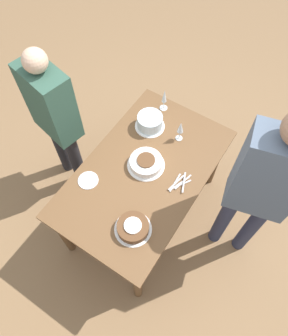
% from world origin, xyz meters
% --- Properties ---
extents(ground_plane, '(12.00, 12.00, 0.00)m').
position_xyz_m(ground_plane, '(0.00, 0.00, 0.00)').
color(ground_plane, '#8E6B47').
extents(dining_table, '(1.43, 0.87, 0.78)m').
position_xyz_m(dining_table, '(0.00, 0.00, 0.65)').
color(dining_table, brown).
rests_on(dining_table, ground_plane).
extents(cake_center_white, '(0.29, 0.29, 0.08)m').
position_xyz_m(cake_center_white, '(0.05, 0.02, 0.81)').
color(cake_center_white, white).
rests_on(cake_center_white, dining_table).
extents(cake_front_chocolate, '(0.26, 0.26, 0.08)m').
position_xyz_m(cake_front_chocolate, '(-0.42, -0.19, 0.81)').
color(cake_front_chocolate, white).
rests_on(cake_front_chocolate, dining_table).
extents(cake_back_decorated, '(0.24, 0.24, 0.12)m').
position_xyz_m(cake_back_decorated, '(0.38, 0.19, 0.84)').
color(cake_back_decorated, white).
rests_on(cake_back_decorated, dining_table).
extents(wine_glass_near, '(0.06, 0.06, 0.20)m').
position_xyz_m(wine_glass_near, '(0.41, -0.07, 0.91)').
color(wine_glass_near, silver).
rests_on(wine_glass_near, dining_table).
extents(wine_glass_far, '(0.07, 0.07, 0.21)m').
position_xyz_m(wine_glass_far, '(0.61, 0.20, 0.91)').
color(wine_glass_far, silver).
rests_on(wine_glass_far, dining_table).
extents(dessert_plate_left, '(0.15, 0.15, 0.01)m').
position_xyz_m(dessert_plate_left, '(-0.29, 0.30, 0.78)').
color(dessert_plate_left, silver).
rests_on(dessert_plate_left, dining_table).
extents(fork_pile, '(0.20, 0.11, 0.02)m').
position_xyz_m(fork_pile, '(0.06, -0.28, 0.79)').
color(fork_pile, silver).
rests_on(fork_pile, dining_table).
extents(person_cutting, '(0.31, 0.44, 1.77)m').
position_xyz_m(person_cutting, '(0.18, -0.78, 1.07)').
color(person_cutting, '#2D334C').
rests_on(person_cutting, ground_plane).
extents(person_watching, '(0.30, 0.44, 1.54)m').
position_xyz_m(person_watching, '(-0.02, 0.82, 0.92)').
color(person_watching, '#232328').
rests_on(person_watching, ground_plane).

